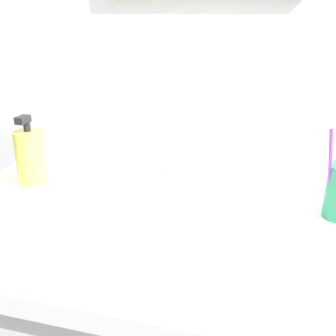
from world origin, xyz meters
The scene contains 5 objects.
tiled_wall_back centered at (0.00, 0.37, 1.20)m, with size 2.11×0.04×2.40m, color silver.
sink_basin centered at (0.01, -0.03, 0.88)m, with size 0.50×0.50×0.12m.
faucet centered at (0.01, 0.20, 0.98)m, with size 0.02×0.15×0.12m.
toothbrush_purple centered at (0.31, 0.04, 1.04)m, with size 0.03×0.03×0.20m.
soap_dispenser centered at (-0.33, 0.05, 0.98)m, with size 0.07×0.07×0.16m.
Camera 1 is at (0.21, -0.73, 1.29)m, focal length 44.06 mm.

